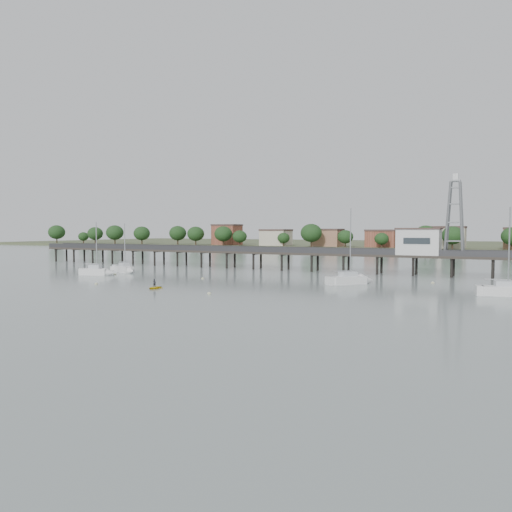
{
  "coord_description": "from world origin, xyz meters",
  "views": [
    {
      "loc": [
        40.65,
        -41.39,
        8.9
      ],
      "look_at": [
        -1.61,
        42.0,
        4.0
      ],
      "focal_mm": 35.0,
      "sensor_mm": 36.0,
      "label": 1
    }
  ],
  "objects_px": {
    "sailboat_c": "(354,280)",
    "white_tender": "(118,268)",
    "lattice_tower": "(455,218)",
    "yellow_dinghy": "(154,289)",
    "sailboat_b": "(126,270)",
    "sailboat_a": "(99,272)",
    "pier": "(300,253)"
  },
  "relations": [
    {
      "from": "lattice_tower",
      "to": "white_tender",
      "type": "bearing_deg",
      "value": -166.16
    },
    {
      "from": "sailboat_c",
      "to": "yellow_dinghy",
      "type": "relative_size",
      "value": 4.88
    },
    {
      "from": "sailboat_c",
      "to": "sailboat_a",
      "type": "relative_size",
      "value": 1.19
    },
    {
      "from": "sailboat_b",
      "to": "sailboat_a",
      "type": "xyz_separation_m",
      "value": [
        -0.93,
        -6.68,
        -0.0
      ]
    },
    {
      "from": "sailboat_b",
      "to": "white_tender",
      "type": "height_order",
      "value": "sailboat_b"
    },
    {
      "from": "sailboat_c",
      "to": "sailboat_a",
      "type": "xyz_separation_m",
      "value": [
        -49.22,
        -7.13,
        0.01
      ]
    },
    {
      "from": "yellow_dinghy",
      "to": "sailboat_b",
      "type": "bearing_deg",
      "value": 137.89
    },
    {
      "from": "lattice_tower",
      "to": "sailboat_b",
      "type": "relative_size",
      "value": 1.44
    },
    {
      "from": "sailboat_c",
      "to": "white_tender",
      "type": "relative_size",
      "value": 3.72
    },
    {
      "from": "pier",
      "to": "sailboat_c",
      "type": "distance_m",
      "value": 27.83
    },
    {
      "from": "lattice_tower",
      "to": "sailboat_a",
      "type": "distance_m",
      "value": 69.42
    },
    {
      "from": "lattice_tower",
      "to": "sailboat_a",
      "type": "xyz_separation_m",
      "value": [
        -62.64,
        -28.04,
        -10.45
      ]
    },
    {
      "from": "sailboat_b",
      "to": "yellow_dinghy",
      "type": "bearing_deg",
      "value": -19.0
    },
    {
      "from": "pier",
      "to": "white_tender",
      "type": "relative_size",
      "value": 42.54
    },
    {
      "from": "pier",
      "to": "sailboat_b",
      "type": "distance_m",
      "value": 37.13
    },
    {
      "from": "white_tender",
      "to": "yellow_dinghy",
      "type": "xyz_separation_m",
      "value": [
        29.59,
        -24.57,
        -0.41
      ]
    },
    {
      "from": "sailboat_a",
      "to": "yellow_dinghy",
      "type": "height_order",
      "value": "sailboat_a"
    },
    {
      "from": "sailboat_c",
      "to": "pier",
      "type": "bearing_deg",
      "value": 81.8
    },
    {
      "from": "lattice_tower",
      "to": "sailboat_b",
      "type": "bearing_deg",
      "value": -160.9
    },
    {
      "from": "pier",
      "to": "yellow_dinghy",
      "type": "relative_size",
      "value": 55.75
    },
    {
      "from": "lattice_tower",
      "to": "sailboat_c",
      "type": "relative_size",
      "value": 1.18
    },
    {
      "from": "sailboat_b",
      "to": "yellow_dinghy",
      "type": "distance_m",
      "value": 30.61
    },
    {
      "from": "sailboat_c",
      "to": "yellow_dinghy",
      "type": "xyz_separation_m",
      "value": [
        -25.12,
        -20.44,
        -0.64
      ]
    },
    {
      "from": "pier",
      "to": "sailboat_a",
      "type": "xyz_separation_m",
      "value": [
        -31.14,
        -28.04,
        -3.14
      ]
    },
    {
      "from": "sailboat_a",
      "to": "white_tender",
      "type": "bearing_deg",
      "value": 99.35
    },
    {
      "from": "lattice_tower",
      "to": "white_tender",
      "type": "xyz_separation_m",
      "value": [
        -68.12,
        -16.78,
        -10.7
      ]
    },
    {
      "from": "sailboat_b",
      "to": "yellow_dinghy",
      "type": "height_order",
      "value": "sailboat_b"
    },
    {
      "from": "lattice_tower",
      "to": "yellow_dinghy",
      "type": "distance_m",
      "value": 57.61
    },
    {
      "from": "sailboat_a",
      "to": "yellow_dinghy",
      "type": "xyz_separation_m",
      "value": [
        24.1,
        -13.31,
        -0.65
      ]
    },
    {
      "from": "sailboat_b",
      "to": "sailboat_c",
      "type": "xyz_separation_m",
      "value": [
        48.3,
        0.45,
        -0.01
      ]
    },
    {
      "from": "white_tender",
      "to": "sailboat_c",
      "type": "bearing_deg",
      "value": -11.91
    },
    {
      "from": "sailboat_b",
      "to": "white_tender",
      "type": "relative_size",
      "value": 3.04
    }
  ]
}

